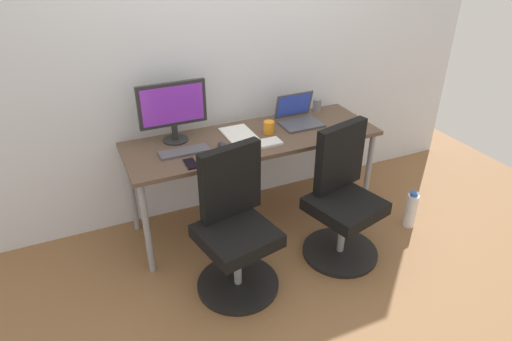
# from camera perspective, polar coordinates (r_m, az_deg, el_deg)

# --- Properties ---
(ground_plane) EXTENTS (5.28, 5.28, 0.00)m
(ground_plane) POSITION_cam_1_polar(r_m,az_deg,el_deg) (3.65, -0.32, -6.17)
(ground_plane) COLOR brown
(back_wall) EXTENTS (4.40, 0.04, 2.60)m
(back_wall) POSITION_cam_1_polar(r_m,az_deg,el_deg) (3.43, -3.15, 15.46)
(back_wall) COLOR silver
(back_wall) RESTS_ON ground
(desk) EXTENTS (1.87, 0.63, 0.74)m
(desk) POSITION_cam_1_polar(r_m,az_deg,el_deg) (3.31, -0.36, 3.30)
(desk) COLOR brown
(desk) RESTS_ON ground
(office_chair_left) EXTENTS (0.54, 0.54, 0.94)m
(office_chair_left) POSITION_cam_1_polar(r_m,az_deg,el_deg) (2.85, -2.70, -7.41)
(office_chair_left) COLOR black
(office_chair_left) RESTS_ON ground
(office_chair_right) EXTENTS (0.54, 0.54, 0.94)m
(office_chair_right) POSITION_cam_1_polar(r_m,az_deg,el_deg) (3.17, 10.91, -3.70)
(office_chair_right) COLOR black
(office_chair_right) RESTS_ON ground
(water_bottle_on_floor) EXTENTS (0.09, 0.09, 0.31)m
(water_bottle_on_floor) POSITION_cam_1_polar(r_m,az_deg,el_deg) (3.70, 19.12, -4.77)
(water_bottle_on_floor) COLOR white
(water_bottle_on_floor) RESTS_ON ground
(desktop_monitor) EXTENTS (0.48, 0.18, 0.43)m
(desktop_monitor) POSITION_cam_1_polar(r_m,az_deg,el_deg) (3.17, -10.58, 7.83)
(desktop_monitor) COLOR #262626
(desktop_monitor) RESTS_ON desk
(open_laptop) EXTENTS (0.31, 0.28, 0.22)m
(open_laptop) POSITION_cam_1_polar(r_m,az_deg,el_deg) (3.51, 5.39, 6.89)
(open_laptop) COLOR #4C4C51
(open_laptop) RESTS_ON desk
(keyboard_by_monitor) EXTENTS (0.34, 0.12, 0.02)m
(keyboard_by_monitor) POSITION_cam_1_polar(r_m,az_deg,el_deg) (3.08, -9.13, 2.38)
(keyboard_by_monitor) COLOR #515156
(keyboard_by_monitor) RESTS_ON desk
(keyboard_by_laptop) EXTENTS (0.34, 0.12, 0.02)m
(keyboard_by_laptop) POSITION_cam_1_polar(r_m,az_deg,el_deg) (3.14, 0.29, 3.31)
(keyboard_by_laptop) COLOR silver
(keyboard_by_laptop) RESTS_ON desk
(mouse_by_monitor) EXTENTS (0.06, 0.10, 0.03)m
(mouse_by_monitor) POSITION_cam_1_polar(r_m,az_deg,el_deg) (3.13, -4.33, 3.26)
(mouse_by_monitor) COLOR #2D2D2D
(mouse_by_monitor) RESTS_ON desk
(mouse_by_laptop) EXTENTS (0.06, 0.10, 0.03)m
(mouse_by_laptop) POSITION_cam_1_polar(r_m,az_deg,el_deg) (2.95, -4.62, 1.55)
(mouse_by_laptop) COLOR silver
(mouse_by_laptop) RESTS_ON desk
(coffee_mug) EXTENTS (0.08, 0.08, 0.09)m
(coffee_mug) POSITION_cam_1_polar(r_m,az_deg,el_deg) (3.32, 1.66, 5.53)
(coffee_mug) COLOR orange
(coffee_mug) RESTS_ON desk
(pen_cup) EXTENTS (0.07, 0.07, 0.10)m
(pen_cup) POSITION_cam_1_polar(r_m,az_deg,el_deg) (3.75, 7.78, 8.24)
(pen_cup) COLOR slate
(pen_cup) RESTS_ON desk
(phone_near_laptop) EXTENTS (0.07, 0.14, 0.01)m
(phone_near_laptop) POSITION_cam_1_polar(r_m,az_deg,el_deg) (2.93, -8.31, 0.87)
(phone_near_laptop) COLOR black
(phone_near_laptop) RESTS_ON desk
(paper_pile) EXTENTS (0.21, 0.30, 0.01)m
(paper_pile) POSITION_cam_1_polar(r_m,az_deg,el_deg) (3.31, -2.25, 4.68)
(paper_pile) COLOR white
(paper_pile) RESTS_ON desk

